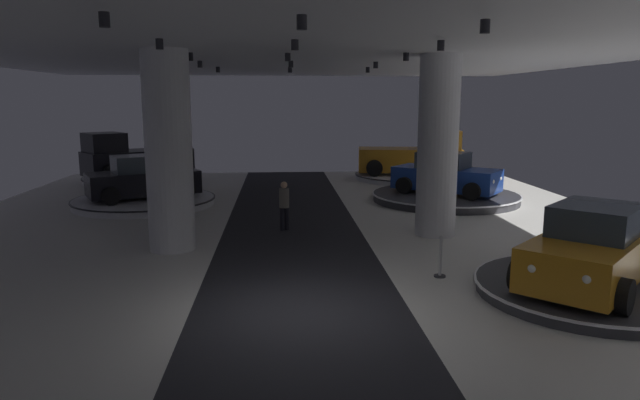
{
  "coord_description": "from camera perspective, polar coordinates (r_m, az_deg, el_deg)",
  "views": [
    {
      "loc": [
        -0.38,
        -10.53,
        4.17
      ],
      "look_at": [
        0.74,
        4.86,
        1.4
      ],
      "focal_mm": 31.51,
      "sensor_mm": 36.0,
      "label": 1
    }
  ],
  "objects": [
    {
      "name": "ground",
      "position": [
        11.34,
        -1.98,
        -11.52
      ],
      "size": [
        24.0,
        44.0,
        0.06
      ],
      "color": "silver"
    },
    {
      "name": "display_platform_deep_left",
      "position": [
        30.69,
        -17.86,
        2.14
      ],
      "size": [
        5.68,
        5.68,
        0.25
      ],
      "color": "silver",
      "rests_on": "ground"
    },
    {
      "name": "display_car_far_right",
      "position": [
        23.76,
        12.63,
        2.5
      ],
      "size": [
        4.42,
        4.0,
        1.71
      ],
      "color": "navy",
      "rests_on": "display_platform_far_right"
    },
    {
      "name": "display_platform_near_right",
      "position": [
        13.53,
        25.61,
        -8.14
      ],
      "size": [
        4.8,
        4.8,
        0.26
      ],
      "color": "#333338",
      "rests_on": "ground"
    },
    {
      "name": "pickup_truck_deep_left",
      "position": [
        30.45,
        -18.52,
        4.02
      ],
      "size": [
        5.52,
        4.82,
        2.3
      ],
      "color": "black",
      "rests_on": "display_platform_deep_left"
    },
    {
      "name": "visitor_walking_near",
      "position": [
        18.04,
        -3.66,
        -0.27
      ],
      "size": [
        0.32,
        0.32,
        1.59
      ],
      "color": "black",
      "rests_on": "ground"
    },
    {
      "name": "column_right",
      "position": [
        17.56,
        11.88,
        5.32
      ],
      "size": [
        1.23,
        1.23,
        5.5
      ],
      "color": "silver",
      "rests_on": "ground"
    },
    {
      "name": "pickup_truck_deep_right",
      "position": [
        30.07,
        9.65,
        4.41
      ],
      "size": [
        5.53,
        3.22,
        2.3
      ],
      "color": "#B77519",
      "rests_on": "display_platform_deep_right"
    },
    {
      "name": "display_platform_far_right",
      "position": [
        23.88,
        12.62,
        0.32
      ],
      "size": [
        6.08,
        6.08,
        0.33
      ],
      "color": "#333338",
      "rests_on": "ground"
    },
    {
      "name": "display_platform_far_left",
      "position": [
        23.5,
        -17.39,
        -0.11
      ],
      "size": [
        5.58,
        5.58,
        0.3
      ],
      "color": "silver",
      "rests_on": "ground"
    },
    {
      "name": "display_car_near_right",
      "position": [
        13.33,
        25.94,
        -4.5
      ],
      "size": [
        4.25,
        4.24,
        1.71
      ],
      "color": "#B77519",
      "rests_on": "display_platform_near_right"
    },
    {
      "name": "ceiling_with_spotlights",
      "position": [
        10.63,
        -2.18,
        17.63
      ],
      "size": [
        24.0,
        44.0,
        0.39
      ],
      "color": "silver"
    },
    {
      "name": "stanchion_a",
      "position": [
        13.69,
        12.12,
        -6.16
      ],
      "size": [
        0.28,
        0.28,
        1.01
      ],
      "color": "#333338",
      "rests_on": "ground"
    },
    {
      "name": "display_platform_deep_right",
      "position": [
        30.16,
        8.99,
        2.41
      ],
      "size": [
        5.68,
        5.68,
        0.29
      ],
      "color": "silver",
      "rests_on": "ground"
    },
    {
      "name": "column_left",
      "position": [
        16.0,
        -15.11,
        4.74
      ],
      "size": [
        1.28,
        1.28,
        5.5
      ],
      "color": "silver",
      "rests_on": "ground"
    },
    {
      "name": "display_car_far_left",
      "position": [
        23.36,
        -17.58,
        2.05
      ],
      "size": [
        4.57,
        3.53,
        1.71
      ],
      "color": "black",
      "rests_on": "display_platform_far_left"
    }
  ]
}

